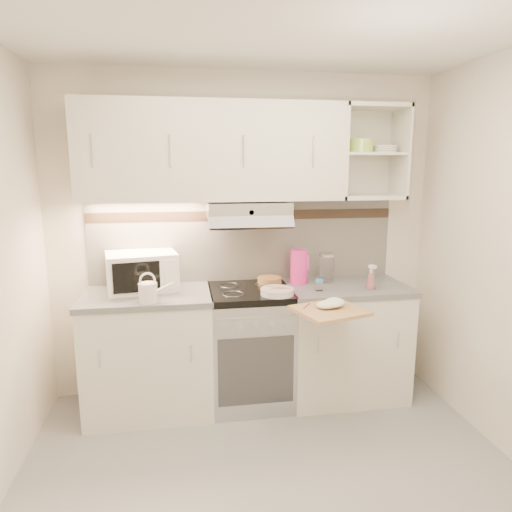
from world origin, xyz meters
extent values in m
plane|color=gray|center=(0.00, 0.00, 0.00)|extent=(3.00, 3.00, 0.00)
cube|color=silver|center=(0.00, 1.40, 1.25)|extent=(3.00, 0.04, 2.50)
cube|color=silver|center=(0.00, -1.40, 1.25)|extent=(3.00, 0.04, 2.50)
cube|color=white|center=(0.00, 0.00, 2.50)|extent=(3.00, 2.80, 0.04)
cube|color=silver|center=(0.00, 1.39, 1.22)|extent=(2.40, 0.02, 0.64)
cube|color=#32241B|center=(0.00, 1.38, 1.42)|extent=(2.40, 0.01, 0.08)
cube|color=silver|center=(-0.25, 1.23, 1.90)|extent=(1.90, 0.34, 0.70)
cube|color=silver|center=(0.95, 1.23, 1.90)|extent=(0.50, 0.34, 0.70)
cylinder|color=#A3D752|center=(0.87, 1.23, 1.95)|extent=(0.19, 0.19, 0.10)
cylinder|color=silver|center=(1.07, 1.23, 1.93)|extent=(0.18, 0.18, 0.06)
cube|color=#B7B7BC|center=(0.00, 1.20, 1.48)|extent=(0.60, 0.40, 0.12)
cube|color=silver|center=(-0.75, 1.10, 0.43)|extent=(0.90, 0.60, 0.86)
cube|color=slate|center=(-0.75, 1.10, 0.88)|extent=(0.92, 0.62, 0.04)
cube|color=silver|center=(0.75, 1.10, 0.43)|extent=(0.90, 0.60, 0.86)
cube|color=slate|center=(0.75, 1.10, 0.88)|extent=(0.92, 0.62, 0.04)
cube|color=#B7B7BC|center=(0.00, 1.10, 0.42)|extent=(0.60, 0.58, 0.85)
cube|color=black|center=(0.00, 1.10, 0.88)|extent=(0.60, 0.60, 0.05)
cube|color=white|center=(-0.79, 1.22, 1.04)|extent=(0.55, 0.45, 0.28)
cube|color=black|center=(-0.79, 1.04, 1.04)|extent=(0.32, 0.08, 0.21)
cylinder|color=silver|center=(-0.72, 0.88, 0.97)|extent=(0.12, 0.12, 0.13)
cone|color=silver|center=(-0.63, 0.89, 0.99)|extent=(0.17, 0.06, 0.10)
torus|color=silver|center=(-0.72, 0.88, 1.05)|extent=(0.11, 0.03, 0.11)
cylinder|color=silver|center=(0.17, 0.92, 0.91)|extent=(0.24, 0.24, 0.01)
cylinder|color=silver|center=(0.17, 0.92, 0.92)|extent=(0.24, 0.24, 0.01)
cylinder|color=silver|center=(0.17, 0.92, 0.94)|extent=(0.24, 0.24, 0.01)
cube|color=silver|center=(0.17, 0.92, 0.95)|extent=(0.15, 0.08, 0.01)
cylinder|color=#9F6640|center=(0.18, 1.25, 0.92)|extent=(0.19, 0.19, 0.05)
cylinder|color=#F02B95|center=(0.40, 1.21, 1.03)|extent=(0.13, 0.13, 0.27)
cube|color=#F02B95|center=(0.47, 1.20, 1.07)|extent=(0.03, 0.04, 0.11)
cylinder|color=white|center=(0.62, 1.21, 1.00)|extent=(0.11, 0.11, 0.21)
cylinder|color=#B7B7BC|center=(0.62, 1.21, 1.12)|extent=(0.12, 0.12, 0.02)
cylinder|color=silver|center=(0.50, 0.98, 0.93)|extent=(0.05, 0.05, 0.07)
cylinder|color=#2A8DD6|center=(0.50, 0.98, 0.98)|extent=(0.06, 0.06, 0.02)
cone|color=pink|center=(0.89, 0.96, 0.96)|extent=(0.08, 0.08, 0.12)
cube|color=#A67A56|center=(0.45, 0.59, 0.87)|extent=(0.51, 0.48, 0.02)
camera|label=1|loc=(-0.48, -2.15, 1.80)|focal=32.00mm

